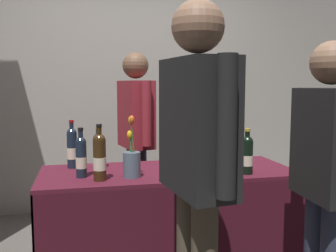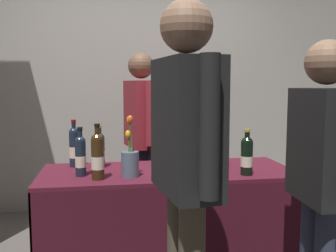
{
  "view_description": "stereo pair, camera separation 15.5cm",
  "coord_description": "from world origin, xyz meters",
  "px_view_note": "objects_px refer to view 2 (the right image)",
  "views": [
    {
      "loc": [
        -0.56,
        -2.52,
        1.35
      ],
      "look_at": [
        0.0,
        0.0,
        1.07
      ],
      "focal_mm": 41.56,
      "sensor_mm": 36.0,
      "label": 1
    },
    {
      "loc": [
        -0.41,
        -2.55,
        1.35
      ],
      "look_at": [
        0.0,
        0.0,
        1.07
      ],
      "focal_mm": 41.56,
      "sensor_mm": 36.0,
      "label": 2
    }
  ],
  "objects_px": {
    "tasting_table": "(168,204)",
    "vendor_presenter": "(141,129)",
    "flower_vase": "(130,161)",
    "display_bottle_0": "(212,153)",
    "featured_wine_bottle": "(223,148)",
    "wine_glass_near_vendor": "(188,162)",
    "taster_foreground_right": "(186,152)"
  },
  "relations": [
    {
      "from": "tasting_table",
      "to": "wine_glass_near_vendor",
      "type": "relative_size",
      "value": 12.26
    },
    {
      "from": "flower_vase",
      "to": "taster_foreground_right",
      "type": "xyz_separation_m",
      "value": [
        0.21,
        -0.71,
        0.18
      ]
    },
    {
      "from": "display_bottle_0",
      "to": "vendor_presenter",
      "type": "distance_m",
      "value": 0.94
    },
    {
      "from": "wine_glass_near_vendor",
      "to": "vendor_presenter",
      "type": "xyz_separation_m",
      "value": [
        -0.2,
        1.01,
        0.09
      ]
    },
    {
      "from": "tasting_table",
      "to": "featured_wine_bottle",
      "type": "distance_m",
      "value": 0.55
    },
    {
      "from": "display_bottle_0",
      "to": "vendor_presenter",
      "type": "xyz_separation_m",
      "value": [
        -0.39,
        0.85,
        0.07
      ]
    },
    {
      "from": "tasting_table",
      "to": "vendor_presenter",
      "type": "relative_size",
      "value": 1.05
    },
    {
      "from": "featured_wine_bottle",
      "to": "display_bottle_0",
      "type": "distance_m",
      "value": 0.19
    },
    {
      "from": "tasting_table",
      "to": "display_bottle_0",
      "type": "xyz_separation_m",
      "value": [
        0.29,
        -0.08,
        0.37
      ]
    },
    {
      "from": "taster_foreground_right",
      "to": "display_bottle_0",
      "type": "bearing_deg",
      "value": -30.7
    },
    {
      "from": "tasting_table",
      "to": "vendor_presenter",
      "type": "distance_m",
      "value": 0.89
    },
    {
      "from": "tasting_table",
      "to": "taster_foreground_right",
      "type": "distance_m",
      "value": 1.0
    },
    {
      "from": "tasting_table",
      "to": "taster_foreground_right",
      "type": "relative_size",
      "value": 0.99
    },
    {
      "from": "featured_wine_bottle",
      "to": "taster_foreground_right",
      "type": "xyz_separation_m",
      "value": [
        -0.46,
        -0.92,
        0.15
      ]
    },
    {
      "from": "flower_vase",
      "to": "tasting_table",
      "type": "bearing_deg",
      "value": 29.14
    },
    {
      "from": "wine_glass_near_vendor",
      "to": "vendor_presenter",
      "type": "distance_m",
      "value": 1.03
    },
    {
      "from": "wine_glass_near_vendor",
      "to": "taster_foreground_right",
      "type": "relative_size",
      "value": 0.08
    },
    {
      "from": "featured_wine_bottle",
      "to": "vendor_presenter",
      "type": "distance_m",
      "value": 0.87
    },
    {
      "from": "wine_glass_near_vendor",
      "to": "flower_vase",
      "type": "bearing_deg",
      "value": 166.53
    },
    {
      "from": "tasting_table",
      "to": "vendor_presenter",
      "type": "height_order",
      "value": "vendor_presenter"
    },
    {
      "from": "vendor_presenter",
      "to": "taster_foreground_right",
      "type": "bearing_deg",
      "value": -10.24
    },
    {
      "from": "featured_wine_bottle",
      "to": "display_bottle_0",
      "type": "height_order",
      "value": "featured_wine_bottle"
    },
    {
      "from": "flower_vase",
      "to": "vendor_presenter",
      "type": "height_order",
      "value": "vendor_presenter"
    },
    {
      "from": "flower_vase",
      "to": "vendor_presenter",
      "type": "bearing_deg",
      "value": 80.37
    },
    {
      "from": "featured_wine_bottle",
      "to": "tasting_table",
      "type": "bearing_deg",
      "value": -169.97
    },
    {
      "from": "display_bottle_0",
      "to": "tasting_table",
      "type": "bearing_deg",
      "value": 164.73
    },
    {
      "from": "wine_glass_near_vendor",
      "to": "vendor_presenter",
      "type": "relative_size",
      "value": 0.09
    },
    {
      "from": "tasting_table",
      "to": "taster_foreground_right",
      "type": "height_order",
      "value": "taster_foreground_right"
    },
    {
      "from": "display_bottle_0",
      "to": "taster_foreground_right",
      "type": "xyz_separation_m",
      "value": [
        -0.34,
        -0.77,
        0.15
      ]
    },
    {
      "from": "tasting_table",
      "to": "taster_foreground_right",
      "type": "xyz_separation_m",
      "value": [
        -0.06,
        -0.85,
        0.52
      ]
    },
    {
      "from": "vendor_presenter",
      "to": "flower_vase",
      "type": "bearing_deg",
      "value": -21.73
    },
    {
      "from": "wine_glass_near_vendor",
      "to": "vendor_presenter",
      "type": "height_order",
      "value": "vendor_presenter"
    }
  ]
}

